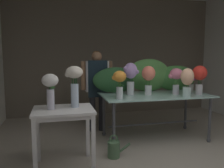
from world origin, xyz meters
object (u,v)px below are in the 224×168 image
at_px(vase_lilac_lilies, 131,76).
at_px(side_table_white, 64,117).
at_px(watering_can, 114,149).
at_px(vase_cream_lisianthus_tall, 74,81).
at_px(display_table_glass, 155,101).
at_px(florist, 97,82).
at_px(vase_peach_tulips, 187,80).
at_px(vase_magenta_peonies, 191,81).
at_px(vase_coral_roses, 149,77).
at_px(vase_sunset_freesia, 119,81).
at_px(vase_rosy_hydrangea, 176,77).
at_px(vase_white_roses_tall, 50,87).
at_px(vase_scarlet_stock, 199,76).

bearing_deg(vase_lilac_lilies, side_table_white, -146.63).
bearing_deg(vase_lilac_lilies, watering_can, -125.50).
bearing_deg(vase_cream_lisianthus_tall, vase_lilac_lilies, 34.87).
relative_size(display_table_glass, florist, 1.20).
bearing_deg(watering_can, vase_peach_tulips, 9.69).
bearing_deg(vase_magenta_peonies, vase_lilac_lilies, -178.96).
distance_m(vase_coral_roses, vase_cream_lisianthus_tall, 1.47).
height_order(florist, vase_coral_roses, florist).
relative_size(display_table_glass, watering_can, 5.39).
bearing_deg(florist, vase_sunset_freesia, -79.06).
height_order(florist, vase_rosy_hydrangea, florist).
height_order(florist, vase_lilac_lilies, florist).
bearing_deg(vase_peach_tulips, vase_coral_roses, 146.93).
relative_size(vase_sunset_freesia, vase_rosy_hydrangea, 0.97).
bearing_deg(florist, display_table_glass, -36.46).
bearing_deg(vase_peach_tulips, watering_can, -170.31).
distance_m(vase_lilac_lilies, vase_cream_lisianthus_tall, 1.24).
bearing_deg(vase_rosy_hydrangea, vase_cream_lisianthus_tall, -162.48).
relative_size(vase_lilac_lilies, vase_cream_lisianthus_tall, 1.01).
height_order(vase_coral_roses, vase_magenta_peonies, vase_coral_roses).
distance_m(vase_white_roses_tall, watering_can, 1.31).
height_order(vase_magenta_peonies, vase_rosy_hydrangea, vase_rosy_hydrangea).
height_order(vase_peach_tulips, vase_coral_roses, vase_coral_roses).
bearing_deg(display_table_glass, vase_magenta_peonies, 5.57).
distance_m(vase_coral_roses, vase_lilac_lilies, 0.31).
xyz_separation_m(vase_magenta_peonies, vase_lilac_lilies, (-1.20, -0.02, 0.13)).
relative_size(vase_cream_lisianthus_tall, watering_can, 1.57).
relative_size(vase_peach_tulips, vase_scarlet_stock, 0.93).
relative_size(vase_coral_roses, vase_scarlet_stock, 0.99).
xyz_separation_m(florist, vase_rosy_hydrangea, (1.28, -0.77, 0.14)).
distance_m(vase_sunset_freesia, vase_coral_roses, 0.66).
relative_size(florist, watering_can, 4.49).
relative_size(side_table_white, vase_lilac_lilies, 1.43).
height_order(vase_rosy_hydrangea, vase_white_roses_tall, vase_rosy_hydrangea).
bearing_deg(vase_lilac_lilies, display_table_glass, -6.72).
bearing_deg(vase_white_roses_tall, side_table_white, -0.10).
height_order(vase_scarlet_stock, watering_can, vase_scarlet_stock).
bearing_deg(vase_magenta_peonies, vase_coral_roses, -174.17).
bearing_deg(vase_lilac_lilies, vase_sunset_freesia, -130.55).
height_order(display_table_glass, watering_can, display_table_glass).
bearing_deg(vase_white_roses_tall, vase_peach_tulips, 9.29).
relative_size(florist, vase_white_roses_tall, 3.43).
height_order(display_table_glass, vase_sunset_freesia, vase_sunset_freesia).
bearing_deg(side_table_white, vase_coral_roses, 25.42).
bearing_deg(vase_peach_tulips, florist, 141.60).
bearing_deg(display_table_glass, vase_cream_lisianthus_tall, -155.76).
height_order(vase_magenta_peonies, vase_scarlet_stock, vase_scarlet_stock).
bearing_deg(side_table_white, vase_peach_tulips, 10.01).
xyz_separation_m(vase_coral_roses, vase_scarlet_stock, (0.88, -0.17, 0.01)).
bearing_deg(watering_can, side_table_white, -169.41).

